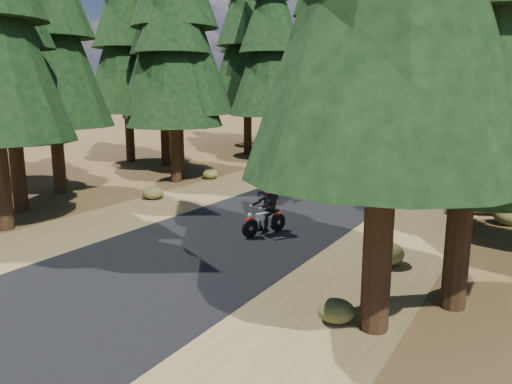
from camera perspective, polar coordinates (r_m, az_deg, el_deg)
ground at (r=15.40m, az=-2.86°, el=-4.99°), size 120.00×120.00×0.00m
road at (r=19.62m, az=5.22°, el=-1.33°), size 6.00×100.00×0.01m
shoulder_l at (r=21.94m, az=-5.68°, el=0.06°), size 3.20×100.00×0.01m
shoulder_r at (r=18.20m, az=18.42°, el=-2.95°), size 3.20×100.00×0.01m
pine_forest at (r=34.49m, az=17.57°, el=17.01°), size 34.59×55.08×16.32m
understory_shrubs at (r=20.62m, az=12.91°, el=-0.18°), size 14.35×29.77×0.63m
rider_lead at (r=15.36m, az=0.95°, el=-3.03°), size 1.08×1.78×1.53m
rider_follow at (r=20.16m, az=2.22°, el=0.71°), size 1.20×1.99×1.70m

